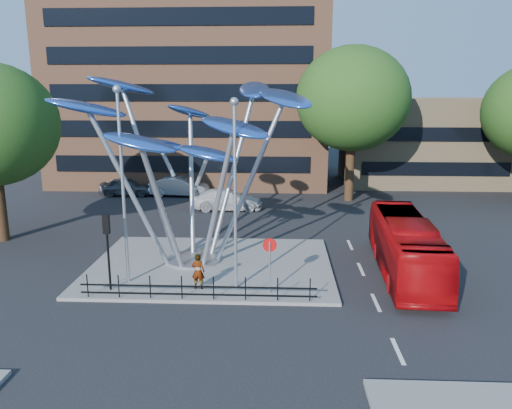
{
  "coord_description": "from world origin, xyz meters",
  "views": [
    {
      "loc": [
        2.37,
        -17.73,
        8.75
      ],
      "look_at": [
        1.35,
        4.0,
        3.73
      ],
      "focal_mm": 35.0,
      "sensor_mm": 36.0,
      "label": 1
    }
  ],
  "objects_px": {
    "leaf_sculpture": "(189,129)",
    "street_lamp_right": "(235,178)",
    "parked_car_right": "(227,199)",
    "parked_car_mid": "(179,187)",
    "red_bus": "(405,246)",
    "tree_right": "(353,99)",
    "street_lamp_left": "(122,169)",
    "no_entry_sign_island": "(270,256)",
    "parked_car_left": "(127,187)",
    "pedestrian": "(198,271)",
    "traffic_light_island": "(107,236)"
  },
  "relations": [
    {
      "from": "leaf_sculpture",
      "to": "street_lamp_right",
      "type": "height_order",
      "value": "leaf_sculpture"
    },
    {
      "from": "street_lamp_right",
      "to": "parked_car_right",
      "type": "relative_size",
      "value": 1.57
    },
    {
      "from": "parked_car_mid",
      "to": "parked_car_right",
      "type": "bearing_deg",
      "value": -132.92
    },
    {
      "from": "street_lamp_right",
      "to": "red_bus",
      "type": "relative_size",
      "value": 0.84
    },
    {
      "from": "leaf_sculpture",
      "to": "street_lamp_right",
      "type": "distance_m",
      "value": 4.83
    },
    {
      "from": "tree_right",
      "to": "street_lamp_left",
      "type": "relative_size",
      "value": 1.38
    },
    {
      "from": "no_entry_sign_island",
      "to": "parked_car_left",
      "type": "bearing_deg",
      "value": 121.37
    },
    {
      "from": "tree_right",
      "to": "leaf_sculpture",
      "type": "height_order",
      "value": "tree_right"
    },
    {
      "from": "leaf_sculpture",
      "to": "pedestrian",
      "type": "relative_size",
      "value": 7.89
    },
    {
      "from": "tree_right",
      "to": "pedestrian",
      "type": "distance_m",
      "value": 22.41
    },
    {
      "from": "red_bus",
      "to": "leaf_sculpture",
      "type": "bearing_deg",
      "value": 177.7
    },
    {
      "from": "parked_car_mid",
      "to": "red_bus",
      "type": "bearing_deg",
      "value": -137.27
    },
    {
      "from": "street_lamp_left",
      "to": "street_lamp_right",
      "type": "relative_size",
      "value": 1.06
    },
    {
      "from": "traffic_light_island",
      "to": "red_bus",
      "type": "bearing_deg",
      "value": 12.92
    },
    {
      "from": "leaf_sculpture",
      "to": "street_lamp_left",
      "type": "xyz_separation_m",
      "value": [
        -2.43,
        -3.18,
        -1.52
      ]
    },
    {
      "from": "no_entry_sign_island",
      "to": "parked_car_mid",
      "type": "height_order",
      "value": "no_entry_sign_island"
    },
    {
      "from": "street_lamp_right",
      "to": "parked_car_mid",
      "type": "distance_m",
      "value": 21.46
    },
    {
      "from": "traffic_light_island",
      "to": "parked_car_right",
      "type": "height_order",
      "value": "traffic_light_island"
    },
    {
      "from": "parked_car_left",
      "to": "parked_car_mid",
      "type": "height_order",
      "value": "parked_car_mid"
    },
    {
      "from": "pedestrian",
      "to": "parked_car_left",
      "type": "height_order",
      "value": "pedestrian"
    },
    {
      "from": "red_bus",
      "to": "no_entry_sign_island",
      "type": "bearing_deg",
      "value": -151.09
    },
    {
      "from": "street_lamp_left",
      "to": "traffic_light_island",
      "type": "height_order",
      "value": "street_lamp_left"
    },
    {
      "from": "street_lamp_right",
      "to": "traffic_light_island",
      "type": "relative_size",
      "value": 2.42
    },
    {
      "from": "tree_right",
      "to": "parked_car_right",
      "type": "bearing_deg",
      "value": -159.02
    },
    {
      "from": "parked_car_mid",
      "to": "street_lamp_right",
      "type": "bearing_deg",
      "value": -159.07
    },
    {
      "from": "leaf_sculpture",
      "to": "red_bus",
      "type": "bearing_deg",
      "value": -5.86
    },
    {
      "from": "street_lamp_right",
      "to": "parked_car_mid",
      "type": "bearing_deg",
      "value": 107.98
    },
    {
      "from": "tree_right",
      "to": "pedestrian",
      "type": "xyz_separation_m",
      "value": [
        -9.15,
        -19.19,
        -7.08
      ]
    },
    {
      "from": "street_lamp_right",
      "to": "no_entry_sign_island",
      "type": "bearing_deg",
      "value": -17.87
    },
    {
      "from": "pedestrian",
      "to": "street_lamp_left",
      "type": "bearing_deg",
      "value": -6.69
    },
    {
      "from": "street_lamp_left",
      "to": "parked_car_left",
      "type": "distance_m",
      "value": 20.91
    },
    {
      "from": "pedestrian",
      "to": "parked_car_left",
      "type": "xyz_separation_m",
      "value": [
        -9.34,
        20.19,
        -0.2
      ]
    },
    {
      "from": "parked_car_mid",
      "to": "traffic_light_island",
      "type": "bearing_deg",
      "value": -174.28
    },
    {
      "from": "tree_right",
      "to": "parked_car_right",
      "type": "distance_m",
      "value": 12.5
    },
    {
      "from": "no_entry_sign_island",
      "to": "pedestrian",
      "type": "bearing_deg",
      "value": 174.7
    },
    {
      "from": "traffic_light_island",
      "to": "parked_car_left",
      "type": "distance_m",
      "value": 21.3
    },
    {
      "from": "pedestrian",
      "to": "street_lamp_right",
      "type": "bearing_deg",
      "value": -168.4
    },
    {
      "from": "red_bus",
      "to": "parked_car_left",
      "type": "height_order",
      "value": "red_bus"
    },
    {
      "from": "street_lamp_left",
      "to": "parked_car_right",
      "type": "xyz_separation_m",
      "value": [
        3.01,
        14.86,
        -4.59
      ]
    },
    {
      "from": "parked_car_left",
      "to": "parked_car_mid",
      "type": "bearing_deg",
      "value": -91.21
    },
    {
      "from": "leaf_sculpture",
      "to": "street_lamp_right",
      "type": "relative_size",
      "value": 1.53
    },
    {
      "from": "no_entry_sign_island",
      "to": "street_lamp_right",
      "type": "bearing_deg",
      "value": 162.13
    },
    {
      "from": "tree_right",
      "to": "street_lamp_right",
      "type": "relative_size",
      "value": 1.46
    },
    {
      "from": "street_lamp_left",
      "to": "parked_car_mid",
      "type": "xyz_separation_m",
      "value": [
        -1.49,
        19.5,
        -4.54
      ]
    },
    {
      "from": "traffic_light_island",
      "to": "no_entry_sign_island",
      "type": "bearing_deg",
      "value": 0.13
    },
    {
      "from": "pedestrian",
      "to": "parked_car_mid",
      "type": "relative_size",
      "value": 0.33
    },
    {
      "from": "street_lamp_right",
      "to": "pedestrian",
      "type": "bearing_deg",
      "value": -173.37
    },
    {
      "from": "tree_right",
      "to": "pedestrian",
      "type": "relative_size",
      "value": 7.51
    },
    {
      "from": "tree_right",
      "to": "parked_car_left",
      "type": "height_order",
      "value": "tree_right"
    },
    {
      "from": "street_lamp_right",
      "to": "leaf_sculpture",
      "type": "bearing_deg",
      "value": 124.91
    }
  ]
}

